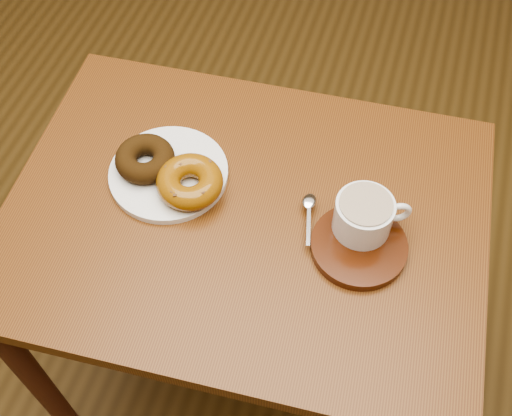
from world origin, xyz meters
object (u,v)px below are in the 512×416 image
(cafe_table, at_px, (246,249))
(coffee_cup, at_px, (365,215))
(saucer, at_px, (359,246))
(donut_plate, at_px, (169,173))

(cafe_table, relative_size, coffee_cup, 6.94)
(cafe_table, bearing_deg, coffee_cup, 1.74)
(saucer, relative_size, coffee_cup, 1.29)
(donut_plate, relative_size, coffee_cup, 1.72)
(cafe_table, height_order, saucer, saucer)
(coffee_cup, bearing_deg, donut_plate, 155.30)
(donut_plate, height_order, coffee_cup, coffee_cup)
(cafe_table, xyz_separation_m, saucer, (0.20, -0.02, 0.13))
(saucer, xyz_separation_m, coffee_cup, (-0.00, 0.03, 0.04))
(donut_plate, bearing_deg, coffee_cup, -3.01)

